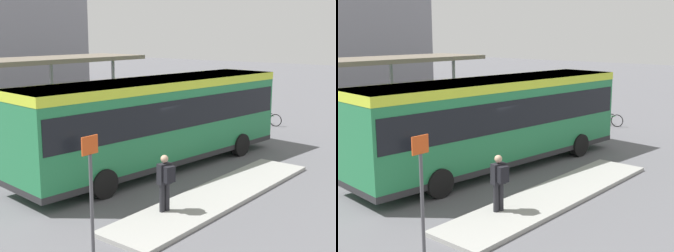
{
  "view_description": "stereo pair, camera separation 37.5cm",
  "coord_description": "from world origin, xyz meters",
  "views": [
    {
      "loc": [
        -12.87,
        -10.84,
        4.92
      ],
      "look_at": [
        0.56,
        0.0,
        1.48
      ],
      "focal_mm": 50.0,
      "sensor_mm": 36.0,
      "label": 1
    },
    {
      "loc": [
        -12.64,
        -11.13,
        4.92
      ],
      "look_at": [
        0.56,
        0.0,
        1.48
      ],
      "focal_mm": 50.0,
      "sensor_mm": 36.0,
      "label": 2
    }
  ],
  "objects": [
    {
      "name": "potted_planter_far_side",
      "position": [
        2.02,
        2.8,
        0.76
      ],
      "size": [
        1.02,
        1.02,
        1.47
      ],
      "color": "slate",
      "rests_on": "ground_plane"
    },
    {
      "name": "pedestrian_waiting",
      "position": [
        -3.49,
        -3.19,
        1.03
      ],
      "size": [
        0.42,
        0.46,
        1.59
      ],
      "rotation": [
        0.0,
        0.0,
        1.36
      ],
      "color": "#232328",
      "rests_on": "curb_island"
    },
    {
      "name": "city_bus",
      "position": [
        0.01,
        -0.0,
        1.92
      ],
      "size": [
        11.5,
        3.57,
        3.29
      ],
      "rotation": [
        0.0,
        0.0,
        -0.09
      ],
      "color": "#237A47",
      "rests_on": "ground_plane"
    },
    {
      "name": "ground_plane",
      "position": [
        0.0,
        0.0,
        0.0
      ],
      "size": [
        120.0,
        120.0,
        0.0
      ],
      "primitive_type": "plane",
      "color": "#5B5B60"
    },
    {
      "name": "station_shelter",
      "position": [
        -0.56,
        5.46,
        3.71
      ],
      "size": [
        8.59,
        3.02,
        3.91
      ],
      "color": "#706656",
      "rests_on": "ground_plane"
    },
    {
      "name": "curb_island",
      "position": [
        -1.31,
        -3.53,
        0.06
      ],
      "size": [
        8.8,
        1.8,
        0.12
      ],
      "color": "#9E9E99",
      "rests_on": "ground_plane"
    },
    {
      "name": "bicycle_green",
      "position": [
        9.84,
        0.58,
        0.34
      ],
      "size": [
        0.48,
        1.57,
        0.68
      ],
      "rotation": [
        0.0,
        0.0,
        1.73
      ],
      "color": "black",
      "rests_on": "ground_plane"
    },
    {
      "name": "potted_planter_near_shelter",
      "position": [
        -0.83,
        2.73,
        0.68
      ],
      "size": [
        0.79,
        0.79,
        1.3
      ],
      "color": "slate",
      "rests_on": "ground_plane"
    },
    {
      "name": "platform_sign",
      "position": [
        -6.46,
        -3.55,
        1.56
      ],
      "size": [
        0.44,
        0.08,
        2.8
      ],
      "color": "#4C4C51",
      "rests_on": "ground_plane"
    },
    {
      "name": "bicycle_orange",
      "position": [
        10.14,
        1.46,
        0.35
      ],
      "size": [
        0.48,
        1.62,
        0.7
      ],
      "rotation": [
        0.0,
        0.0,
        -1.45
      ],
      "color": "black",
      "rests_on": "ground_plane"
    },
    {
      "name": "bicycle_white",
      "position": [
        9.82,
        2.35,
        0.34
      ],
      "size": [
        0.48,
        1.55,
        0.67
      ],
      "rotation": [
        0.0,
        0.0,
        -1.47
      ],
      "color": "black",
      "rests_on": "ground_plane"
    }
  ]
}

